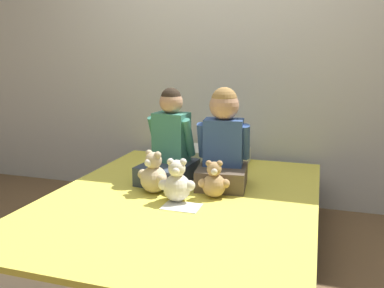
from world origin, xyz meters
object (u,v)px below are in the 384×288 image
at_px(teddy_bear_held_by_right_child, 214,182).
at_px(teddy_bear_between_children, 177,183).
at_px(child_on_right, 223,143).
at_px(teddy_bear_held_by_left_child, 154,175).
at_px(sign_card, 181,207).
at_px(child_on_left, 170,146).
at_px(bed, 182,227).
at_px(pillow_at_headboard, 215,156).

distance_m(teddy_bear_held_by_right_child, teddy_bear_between_children, 0.23).
bearing_deg(teddy_bear_between_children, child_on_right, 50.95).
xyz_separation_m(teddy_bear_held_by_left_child, sign_card, (0.24, -0.18, -0.11)).
bearing_deg(teddy_bear_held_by_right_child, sign_card, -137.07).
bearing_deg(sign_card, child_on_left, 117.64).
bearing_deg(teddy_bear_between_children, bed, 77.51).
bearing_deg(bed, teddy_bear_between_children, -89.60).
relative_size(bed, child_on_left, 3.25).
relative_size(child_on_left, teddy_bear_held_by_left_child, 2.34).
xyz_separation_m(teddy_bear_held_by_right_child, sign_card, (-0.13, -0.21, -0.09)).
height_order(child_on_right, teddy_bear_held_by_left_child, child_on_right).
height_order(bed, teddy_bear_held_by_right_child, teddy_bear_held_by_right_child).
xyz_separation_m(child_on_left, sign_card, (0.24, -0.46, -0.23)).
bearing_deg(teddy_bear_between_children, pillow_at_headboard, 77.15).
relative_size(bed, teddy_bear_held_by_left_child, 7.61).
relative_size(child_on_left, pillow_at_headboard, 1.23).
distance_m(bed, child_on_left, 0.56).
relative_size(teddy_bear_held_by_left_child, sign_card, 1.27).
relative_size(teddy_bear_held_by_right_child, sign_card, 1.08).
bearing_deg(teddy_bear_held_by_left_child, child_on_right, 57.93).
relative_size(child_on_right, teddy_bear_held_by_right_child, 2.81).
bearing_deg(teddy_bear_held_by_left_child, teddy_bear_held_by_right_child, 26.48).
height_order(bed, child_on_left, child_on_left).
distance_m(bed, sign_card, 0.26).
distance_m(teddy_bear_held_by_left_child, sign_card, 0.32).
bearing_deg(child_on_left, pillow_at_headboard, 77.64).
distance_m(child_on_left, pillow_at_headboard, 0.58).
xyz_separation_m(teddy_bear_between_children, sign_card, (0.05, -0.08, -0.11)).
bearing_deg(pillow_at_headboard, teddy_bear_held_by_right_child, -76.22).
bearing_deg(bed, teddy_bear_held_by_left_child, 174.14).
relative_size(bed, pillow_at_headboard, 3.99).
relative_size(teddy_bear_held_by_right_child, pillow_at_headboard, 0.45).
xyz_separation_m(teddy_bear_between_children, pillow_at_headboard, (-0.00, 0.90, -0.05)).
bearing_deg(teddy_bear_held_by_right_child, bed, -179.87).
distance_m(teddy_bear_held_by_right_child, sign_card, 0.27).
xyz_separation_m(teddy_bear_held_by_right_child, pillow_at_headboard, (-0.19, 0.77, -0.04)).
relative_size(teddy_bear_held_by_left_child, pillow_at_headboard, 0.52).
bearing_deg(teddy_bear_held_by_left_child, teddy_bear_between_children, -6.33).
relative_size(teddy_bear_held_by_left_child, teddy_bear_between_children, 1.04).
height_order(teddy_bear_between_children, pillow_at_headboard, teddy_bear_between_children).
height_order(child_on_left, teddy_bear_held_by_left_child, child_on_left).
xyz_separation_m(teddy_bear_held_by_left_child, teddy_bear_between_children, (0.19, -0.10, -0.00)).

